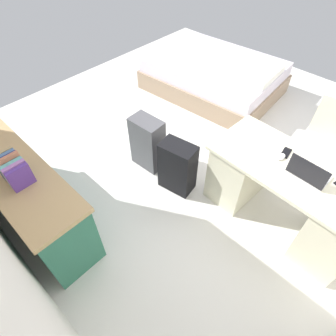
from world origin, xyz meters
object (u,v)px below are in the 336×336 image
desk (284,195)px  credenza (23,191)px  bed (215,76)px  office_chair (322,150)px  suitcase_black (177,167)px  suitcase_spare_grey (148,143)px  laptop (308,173)px  cell_phone_by_mouse (286,153)px  computer_mouse (281,157)px

desk → credenza: 2.43m
desk → bed: 2.41m
office_chair → suitcase_black: office_chair is taller
office_chair → suitcase_spare_grey: size_ratio=1.49×
laptop → cell_phone_by_mouse: bearing=-28.9°
credenza → office_chair: bearing=-126.6°
cell_phone_by_mouse → computer_mouse: bearing=78.9°
suitcase_black → computer_mouse: bearing=-163.9°
suitcase_spare_grey → laptop: (-1.57, -0.32, 0.46)m
desk → laptop: 0.41m
credenza → suitcase_black: size_ratio=3.01×
cell_phone_by_mouse → credenza: bearing=39.2°
credenza → bed: bearing=-87.9°
credenza → cell_phone_by_mouse: bearing=-132.7°
suitcase_black → suitcase_spare_grey: size_ratio=0.95×
office_chair → computer_mouse: bearing=77.0°
suitcase_spare_grey → laptop: bearing=-171.7°
suitcase_spare_grey → computer_mouse: computer_mouse is taller
computer_mouse → suitcase_spare_grey: bearing=18.5°
laptop → computer_mouse: (0.26, -0.05, -0.03)m
bed → suitcase_spare_grey: (-0.43, 1.81, 0.07)m
bed → laptop: laptop is taller
suitcase_black → computer_mouse: (-0.83, -0.40, 0.44)m
office_chair → credenza: 3.01m
desk → cell_phone_by_mouse: size_ratio=10.80×
office_chair → desk: bearing=89.7°
suitcase_black → suitcase_spare_grey: bearing=-13.0°
suitcase_black → cell_phone_by_mouse: size_ratio=4.40×
office_chair → cell_phone_by_mouse: bearing=75.8°
bed → suitcase_spare_grey: bearing=103.3°
laptop → cell_phone_by_mouse: size_ratio=2.35×
suitcase_spare_grey → bed: bearing=-79.9°
laptop → suitcase_black: bearing=17.7°
office_chair → bed: (1.91, -0.70, -0.18)m
desk → computer_mouse: 0.40m
credenza → bed: 3.12m
desk → suitcase_black: bearing=20.5°
suitcase_spare_grey → cell_phone_by_mouse: bearing=-163.9°
desk → bed: (1.90, -1.47, -0.14)m
office_chair → suitcase_black: size_ratio=1.57×
laptop → desk: bearing=-15.1°
suitcase_spare_grey → cell_phone_by_mouse: 1.45m
desk → credenza: credenza is taller
credenza → bed: (0.12, -3.11, -0.13)m
suitcase_black → computer_mouse: size_ratio=5.99×
suitcase_spare_grey → computer_mouse: (-1.31, -0.37, 0.42)m
desk → suitcase_spare_grey: desk is taller
computer_mouse → cell_phone_by_mouse: 0.09m
desk → credenza: size_ratio=0.82×
suitcase_spare_grey → suitcase_black: bearing=173.5°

